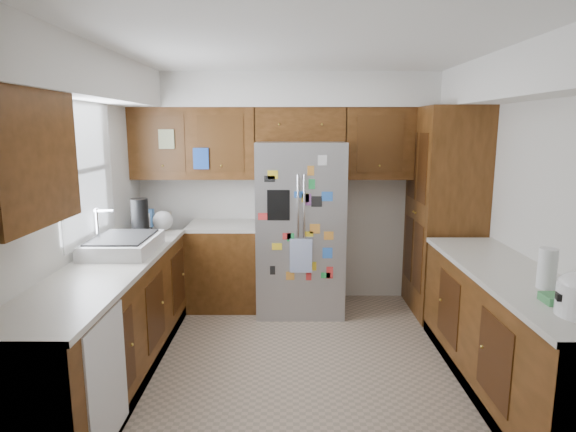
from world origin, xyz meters
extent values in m
plane|color=tan|center=(0.00, 0.00, 0.00)|extent=(3.60, 3.60, 0.00)
cube|color=silver|center=(0.00, 1.60, 1.25)|extent=(3.60, 0.04, 2.50)
cube|color=silver|center=(-1.80, 0.00, 1.25)|extent=(0.04, 3.20, 2.50)
cube|color=silver|center=(1.80, 0.00, 1.25)|extent=(0.04, 3.20, 2.50)
cube|color=silver|center=(0.00, -1.60, 1.25)|extent=(3.60, 0.04, 2.50)
cube|color=white|center=(0.00, 0.00, 2.51)|extent=(3.60, 3.20, 0.02)
cube|color=silver|center=(0.00, 1.41, 2.33)|extent=(3.60, 0.38, 0.35)
cube|color=silver|center=(-1.61, 0.00, 2.33)|extent=(0.38, 3.20, 0.35)
cube|color=silver|center=(1.61, 0.00, 2.33)|extent=(0.38, 3.20, 0.35)
cube|color=#3E240C|center=(-1.14, 1.43, 1.77)|extent=(1.33, 0.34, 0.75)
cube|color=#3E240C|center=(1.14, 1.43, 1.77)|extent=(1.33, 0.34, 0.75)
cube|color=#3E240C|center=(-1.63, -1.15, 1.77)|extent=(0.34, 0.85, 0.75)
cube|color=white|center=(-1.79, 0.10, 1.60)|extent=(0.02, 0.90, 1.05)
cube|color=white|center=(-1.75, 0.10, 1.60)|extent=(0.01, 1.02, 1.15)
cube|color=#1F4CB5|center=(-1.03, 1.24, 1.62)|extent=(0.16, 0.02, 0.22)
cube|color=beige|center=(-1.39, 1.24, 1.82)|extent=(0.16, 0.02, 0.20)
cube|color=#3E240C|center=(-1.50, -0.30, 0.44)|extent=(0.60, 2.60, 0.88)
cube|color=#3E240C|center=(-0.83, 1.30, 0.44)|extent=(0.75, 0.60, 0.88)
cube|color=beige|center=(-1.50, -0.30, 0.90)|extent=(0.63, 2.60, 0.04)
cube|color=beige|center=(-0.83, 1.30, 0.90)|extent=(0.75, 0.60, 0.04)
cube|color=black|center=(-1.50, -0.30, 0.05)|extent=(0.60, 2.60, 0.10)
cube|color=silver|center=(-1.19, -1.15, 0.46)|extent=(0.01, 0.58, 0.80)
cube|color=#3E240C|center=(1.50, -0.47, 0.44)|extent=(0.60, 2.25, 0.88)
cube|color=beige|center=(1.50, -0.47, 0.90)|extent=(0.63, 2.25, 0.04)
cube|color=black|center=(1.50, -0.47, 0.05)|extent=(0.60, 2.25, 0.10)
cube|color=#3E240C|center=(1.50, 1.15, 1.07)|extent=(0.60, 0.90, 2.15)
cube|color=gray|center=(0.00, 1.21, 0.90)|extent=(0.90, 0.75, 1.80)
cylinder|color=silver|center=(-0.03, 0.82, 1.05)|extent=(0.02, 0.02, 0.90)
cylinder|color=silver|center=(0.03, 0.82, 1.05)|extent=(0.02, 0.02, 0.90)
cube|color=black|center=(-0.22, 0.83, 1.20)|extent=(0.22, 0.01, 0.30)
cube|color=white|center=(0.00, 0.80, 0.70)|extent=(0.22, 0.01, 0.34)
cube|color=green|center=(-0.10, 0.82, 0.88)|extent=(0.07, 0.00, 0.08)
cube|color=black|center=(-0.30, 0.82, 1.46)|extent=(0.10, 0.00, 0.06)
cube|color=black|center=(-0.28, 0.82, 0.54)|extent=(0.05, 0.00, 0.09)
cube|color=orange|center=(0.09, 0.82, 1.54)|extent=(0.07, 0.00, 0.09)
cube|color=red|center=(-0.14, 0.82, 0.89)|extent=(0.08, 0.00, 0.06)
cube|color=orange|center=(-0.11, 0.82, 0.49)|extent=(0.08, 0.00, 0.08)
cube|color=white|center=(0.20, 0.82, 1.64)|extent=(0.09, 0.00, 0.10)
cube|color=yellow|center=(0.07, 0.82, 0.91)|extent=(0.10, 0.00, 0.05)
cube|color=orange|center=(0.14, 0.82, 0.97)|extent=(0.10, 0.00, 0.10)
cube|color=black|center=(0.15, 0.82, 1.24)|extent=(0.10, 0.00, 0.10)
cube|color=red|center=(0.29, 0.82, 0.52)|extent=(0.07, 0.00, 0.12)
cube|color=orange|center=(0.27, 0.82, 0.90)|extent=(0.10, 0.00, 0.08)
cube|color=blue|center=(0.26, 0.82, 0.72)|extent=(0.10, 0.00, 0.11)
cube|color=red|center=(0.08, 0.82, 0.50)|extent=(0.05, 0.00, 0.12)
cube|color=green|center=(0.10, 0.82, 1.41)|extent=(0.06, 0.00, 0.10)
cube|color=#8C4C99|center=(0.06, 0.82, 1.26)|extent=(0.08, 0.00, 0.12)
cube|color=yellow|center=(0.13, 0.82, 0.59)|extent=(0.05, 0.00, 0.09)
cube|color=red|center=(-0.37, 0.82, 1.09)|extent=(0.09, 0.00, 0.07)
cube|color=green|center=(0.02, 0.82, 0.63)|extent=(0.10, 0.00, 0.06)
cube|color=yellow|center=(-0.24, 0.82, 0.79)|extent=(0.10, 0.00, 0.07)
cube|color=yellow|center=(0.04, 0.82, 1.27)|extent=(0.07, 0.00, 0.09)
cube|color=yellow|center=(-0.27, 0.82, 1.50)|extent=(0.10, 0.00, 0.08)
cube|color=green|center=(0.25, 0.82, 0.49)|extent=(0.09, 0.00, 0.06)
cube|color=blue|center=(-0.02, 0.82, 1.30)|extent=(0.09, 0.00, 0.06)
cube|color=blue|center=(0.25, 0.82, 1.29)|extent=(0.11, 0.00, 0.09)
cube|color=#3E240C|center=(0.00, 1.43, 1.98)|extent=(0.96, 0.34, 0.35)
sphere|color=#2C5FB2|center=(-0.26, 1.42, 2.29)|extent=(0.28, 0.28, 0.28)
cylinder|color=black|center=(0.31, 1.41, 2.24)|extent=(0.30, 0.30, 0.17)
ellipsoid|color=#333338|center=(0.31, 1.41, 2.32)|extent=(0.28, 0.28, 0.12)
cube|color=silver|center=(-1.50, 0.10, 0.98)|extent=(0.52, 0.70, 0.12)
cube|color=black|center=(-1.50, 0.10, 1.04)|extent=(0.44, 0.60, 0.02)
cylinder|color=silver|center=(-1.70, 0.10, 1.14)|extent=(0.02, 0.02, 0.30)
cylinder|color=silver|center=(-1.64, 0.10, 1.27)|extent=(0.16, 0.02, 0.02)
cube|color=gold|center=(-1.30, -0.11, 0.94)|extent=(0.10, 0.18, 0.04)
cube|color=black|center=(-1.49, 0.57, 0.97)|extent=(0.18, 0.14, 0.10)
cylinder|color=black|center=(-1.49, 0.57, 1.16)|extent=(0.16, 0.16, 0.28)
cylinder|color=gray|center=(-1.54, 0.79, 1.02)|extent=(0.14, 0.14, 0.20)
sphere|color=silver|center=(-1.39, 0.96, 1.02)|extent=(0.20, 0.20, 0.20)
cube|color=#3F72B2|center=(-1.61, 1.16, 1.01)|extent=(0.14, 0.10, 0.18)
cube|color=#BFB28C|center=(-1.42, 1.22, 0.99)|extent=(0.10, 0.08, 0.14)
cylinder|color=silver|center=(-1.46, 0.45, 0.98)|extent=(0.08, 0.08, 0.11)
cube|color=black|center=(1.37, -1.27, 1.03)|extent=(0.04, 0.06, 0.04)
cylinder|color=white|center=(1.55, -0.80, 1.05)|extent=(0.12, 0.12, 0.26)
camera|label=1|loc=(-0.11, -3.78, 1.94)|focal=30.00mm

